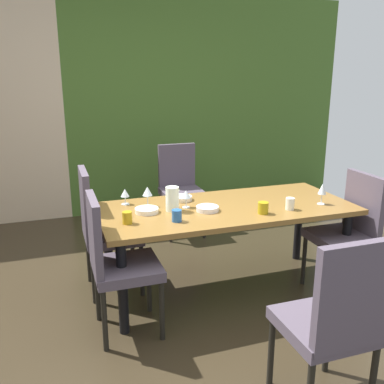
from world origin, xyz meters
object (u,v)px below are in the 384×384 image
(chair_head_far, at_px, (180,184))
(cup_north, at_px, (177,216))
(chair_right_near, at_px, (349,227))
(cup_corner, at_px, (263,208))
(dining_table, at_px, (226,215))
(cup_front, at_px, (290,204))
(wine_glass_rear, at_px, (147,192))
(chair_left_far, at_px, (102,225))
(cup_east, at_px, (127,218))
(wine_glass_near_shelf, at_px, (186,195))
(serving_bowl_right, at_px, (207,209))
(serving_bowl_center, at_px, (181,198))
(chair_head_near, at_px, (335,318))
(wine_glass_left, at_px, (125,193))
(pitcher_south, at_px, (172,199))
(serving_bowl_near_window, at_px, (147,210))
(chair_left_near, at_px, (114,258))
(wine_glass_west, at_px, (322,190))

(chair_head_far, distance_m, cup_north, 1.72)
(chair_right_near, relative_size, cup_corner, 11.07)
(dining_table, xyz_separation_m, cup_front, (0.43, -0.24, 0.13))
(wine_glass_rear, bearing_deg, cup_front, -22.89)
(chair_left_far, distance_m, cup_front, 1.50)
(chair_head_far, xyz_separation_m, cup_east, (-0.86, -1.55, 0.22))
(wine_glass_near_shelf, xyz_separation_m, serving_bowl_right, (0.13, -0.13, -0.09))
(chair_right_near, bearing_deg, serving_bowl_center, 64.61)
(chair_head_near, height_order, wine_glass_left, chair_head_near)
(cup_corner, distance_m, pitcher_south, 0.69)
(cup_north, distance_m, cup_corner, 0.66)
(wine_glass_left, bearing_deg, serving_bowl_near_window, -65.63)
(chair_head_far, bearing_deg, cup_front, 103.12)
(chair_right_near, distance_m, pitcher_south, 1.45)
(chair_left_near, bearing_deg, chair_right_near, 90.00)
(chair_right_near, bearing_deg, serving_bowl_right, 77.32)
(chair_head_far, xyz_separation_m, pitcher_south, (-0.49, -1.38, 0.27))
(wine_glass_rear, bearing_deg, cup_east, -123.25)
(chair_head_far, xyz_separation_m, chair_left_near, (-0.99, -1.72, 0.00))
(wine_glass_near_shelf, distance_m, cup_corner, 0.60)
(chair_left_near, bearing_deg, cup_corner, 92.99)
(wine_glass_west, height_order, serving_bowl_center, wine_glass_west)
(dining_table, height_order, chair_left_far, chair_left_far)
(chair_left_near, bearing_deg, pitcher_south, 124.28)
(serving_bowl_center, height_order, cup_east, cup_east)
(dining_table, xyz_separation_m, chair_left_far, (-0.95, 0.32, -0.08))
(chair_right_near, relative_size, cup_north, 11.45)
(serving_bowl_center, xyz_separation_m, serving_bowl_near_window, (-0.35, -0.22, 0.00))
(cup_front, bearing_deg, wine_glass_west, 7.47)
(chair_head_far, distance_m, wine_glass_near_shelf, 1.41)
(chair_head_far, height_order, chair_left_near, chair_left_near)
(cup_north, xyz_separation_m, cup_corner, (0.66, -0.04, 0.00))
(wine_glass_left, relative_size, serving_bowl_right, 0.75)
(serving_bowl_center, bearing_deg, chair_head_near, -80.40)
(chair_left_far, bearing_deg, pitcher_south, 60.48)
(chair_right_near, relative_size, cup_east, 11.28)
(wine_glass_west, xyz_separation_m, serving_bowl_near_window, (-1.38, 0.24, -0.10))
(cup_east, height_order, cup_north, cup_east)
(wine_glass_west, height_order, cup_north, wine_glass_west)
(chair_head_far, distance_m, serving_bowl_center, 1.20)
(cup_east, relative_size, cup_north, 1.02)
(chair_head_near, distance_m, wine_glass_near_shelf, 1.53)
(cup_front, bearing_deg, serving_bowl_near_window, 165.15)
(chair_left_near, distance_m, serving_bowl_near_window, 0.51)
(cup_front, bearing_deg, cup_corner, -175.22)
(chair_left_near, height_order, cup_north, chair_left_near)
(chair_right_near, height_order, pitcher_south, chair_right_near)
(wine_glass_left, bearing_deg, wine_glass_rear, -34.27)
(chair_left_far, bearing_deg, chair_head_near, 28.67)
(chair_head_near, bearing_deg, pitcher_south, 106.81)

